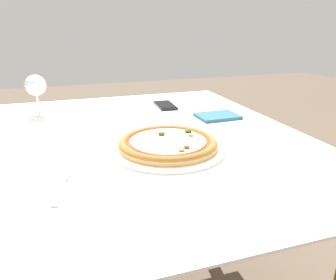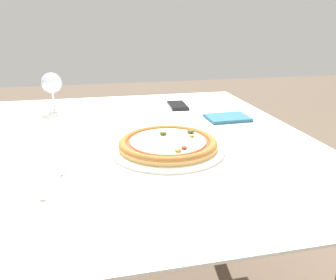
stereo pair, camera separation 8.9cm
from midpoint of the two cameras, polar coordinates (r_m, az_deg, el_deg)
name	(u,v)px [view 1 (the left image)]	position (r m, az deg, el deg)	size (l,w,h in m)	color
dining_table	(125,163)	(1.04, -10.00, -4.07)	(1.10, 1.17, 0.72)	brown
pizza_plate	(168,145)	(0.90, -2.84, -0.85)	(0.31, 0.31, 0.04)	white
fork	(61,185)	(0.76, -21.33, -7.38)	(0.05, 0.17, 0.00)	silver
wine_glass_far_left	(36,87)	(1.34, -23.86, 8.49)	(0.08, 0.08, 0.15)	silver
cell_phone	(165,105)	(1.37, -2.39, 6.04)	(0.08, 0.15, 0.01)	black
napkin_folded	(218,116)	(1.21, 6.55, 4.13)	(0.15, 0.11, 0.01)	#2D607A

